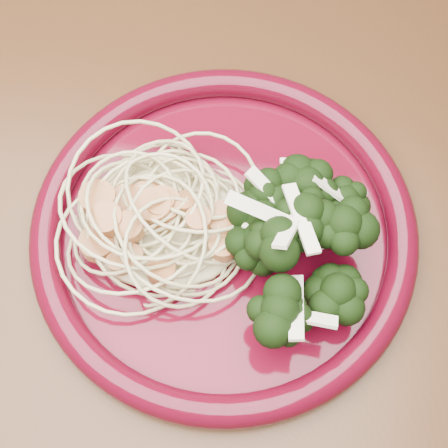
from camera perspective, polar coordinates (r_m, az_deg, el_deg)
dining_table at (r=0.58m, az=-5.44°, el=-6.76°), size 1.20×0.80×0.75m
dinner_plate at (r=0.48m, az=0.00°, el=-0.45°), size 0.31×0.31×0.02m
spaghetti_pile at (r=0.48m, az=-5.70°, el=0.80°), size 0.14×0.12×0.03m
scallop_cluster at (r=0.45m, az=-6.12°, el=2.80°), size 0.13×0.13×0.04m
broccoli_pile at (r=0.46m, az=7.21°, el=-0.24°), size 0.10×0.16×0.05m
onion_garnish at (r=0.43m, az=7.70°, el=1.56°), size 0.07×0.10×0.05m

